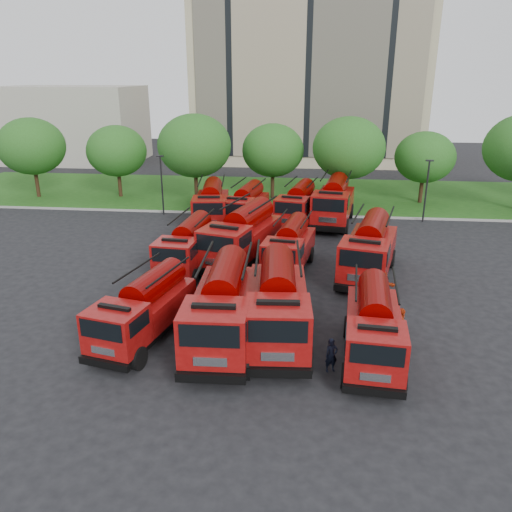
{
  "coord_description": "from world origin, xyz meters",
  "views": [
    {
      "loc": [
        2.39,
        -23.82,
        11.53
      ],
      "look_at": [
        -0.38,
        2.61,
        1.8
      ],
      "focal_mm": 35.0,
      "sensor_mm": 36.0,
      "label": 1
    }
  ],
  "objects": [
    {
      "name": "curb",
      "position": [
        0.0,
        17.9,
        0.07
      ],
      "size": [
        70.0,
        0.3,
        0.14
      ],
      "primitive_type": "cube",
      "color": "gray",
      "rests_on": "ground"
    },
    {
      "name": "side_building",
      "position": [
        -30.0,
        44.0,
        5.0
      ],
      "size": [
        18.0,
        12.0,
        10.0
      ],
      "primitive_type": "cube",
      "color": "#A09B8E",
      "rests_on": "ground"
    },
    {
      "name": "fire_truck_2",
      "position": [
        1.24,
        -3.42,
        1.77
      ],
      "size": [
        3.23,
        7.87,
        3.51
      ],
      "rotation": [
        0.0,
        0.0,
        0.07
      ],
      "color": "black",
      "rests_on": "ground"
    },
    {
      "name": "tree_5",
      "position": [
        13.0,
        23.5,
        4.35
      ],
      "size": [
        5.46,
        5.46,
        6.68
      ],
      "color": "#382314",
      "rests_on": "ground"
    },
    {
      "name": "fire_truck_6",
      "position": [
        1.43,
        5.28,
        1.5
      ],
      "size": [
        3.25,
        6.82,
        2.98
      ],
      "rotation": [
        0.0,
        0.0,
        -0.16
      ],
      "color": "black",
      "rests_on": "ground"
    },
    {
      "name": "ground",
      "position": [
        0.0,
        0.0,
        0.0
      ],
      "size": [
        140.0,
        140.0,
        0.0
      ],
      "primitive_type": "plane",
      "color": "black",
      "rests_on": "ground"
    },
    {
      "name": "firefighter_0",
      "position": [
        3.61,
        -5.91,
        0.0
      ],
      "size": [
        0.65,
        0.57,
        1.48
      ],
      "primitive_type": "imported",
      "rotation": [
        0.0,
        0.0,
        0.39
      ],
      "color": "black",
      "rests_on": "ground"
    },
    {
      "name": "firefighter_1",
      "position": [
        -2.49,
        -5.74,
        0.0
      ],
      "size": [
        0.83,
        0.56,
        1.56
      ],
      "primitive_type": "imported",
      "rotation": [
        0.0,
        0.0,
        -0.21
      ],
      "color": "#B32F0D",
      "rests_on": "ground"
    },
    {
      "name": "fire_truck_0",
      "position": [
        -4.79,
        -4.04,
        1.5
      ],
      "size": [
        3.64,
        6.86,
        2.97
      ],
      "rotation": [
        0.0,
        0.0,
        -0.23
      ],
      "color": "black",
      "rests_on": "ground"
    },
    {
      "name": "fire_truck_7",
      "position": [
        6.18,
        4.73,
        1.74
      ],
      "size": [
        4.3,
        7.99,
        3.46
      ],
      "rotation": [
        0.0,
        0.0,
        -0.24
      ],
      "color": "black",
      "rests_on": "ground"
    },
    {
      "name": "fire_truck_8",
      "position": [
        -5.19,
        14.41,
        1.69
      ],
      "size": [
        3.43,
        7.63,
        3.35
      ],
      "rotation": [
        0.0,
        0.0,
        0.12
      ],
      "color": "black",
      "rests_on": "ground"
    },
    {
      "name": "tree_4",
      "position": [
        6.0,
        22.5,
        5.22
      ],
      "size": [
        6.55,
        6.55,
        8.01
      ],
      "color": "#382314",
      "rests_on": "ground"
    },
    {
      "name": "fire_truck_9",
      "position": [
        -2.49,
        14.75,
        1.58
      ],
      "size": [
        3.38,
        7.19,
        3.15
      ],
      "rotation": [
        0.0,
        0.0,
        -0.15
      ],
      "color": "black",
      "rests_on": "ground"
    },
    {
      "name": "fire_truck_1",
      "position": [
        -1.15,
        -4.03,
        1.78
      ],
      "size": [
        3.06,
        7.85,
        3.53
      ],
      "rotation": [
        0.0,
        0.0,
        0.03
      ],
      "color": "black",
      "rests_on": "ground"
    },
    {
      "name": "tree_0",
      "position": [
        -24.0,
        22.0,
        5.02
      ],
      "size": [
        6.3,
        6.3,
        7.7
      ],
      "color": "#382314",
      "rests_on": "ground"
    },
    {
      "name": "fire_truck_4",
      "position": [
        -4.82,
        4.68,
        1.54
      ],
      "size": [
        2.91,
        6.89,
        3.06
      ],
      "rotation": [
        0.0,
        0.0,
        -0.09
      ],
      "color": "black",
      "rests_on": "ground"
    },
    {
      "name": "apartment_building",
      "position": [
        2.0,
        47.94,
        12.5
      ],
      "size": [
        30.0,
        14.18,
        25.0
      ],
      "color": "#BDB38C",
      "rests_on": "ground"
    },
    {
      "name": "fire_truck_3",
      "position": [
        5.38,
        -4.71,
        1.51
      ],
      "size": [
        2.88,
        6.78,
        3.01
      ],
      "rotation": [
        0.0,
        0.0,
        -0.09
      ],
      "color": "black",
      "rests_on": "ground"
    },
    {
      "name": "firefighter_2",
      "position": [
        6.71,
        -3.6,
        0.0
      ],
      "size": [
        0.84,
        1.21,
        1.88
      ],
      "primitive_type": "imported",
      "rotation": [
        0.0,
        0.0,
        1.78
      ],
      "color": "#B32F0D",
      "rests_on": "ground"
    },
    {
      "name": "firefighter_5",
      "position": [
        6.51,
        1.11,
        0.0
      ],
      "size": [
        1.7,
        0.87,
        1.76
      ],
      "primitive_type": "imported",
      "rotation": [
        0.0,
        0.0,
        3.04
      ],
      "color": "#B32F0D",
      "rests_on": "ground"
    },
    {
      "name": "tree_3",
      "position": [
        -1.0,
        24.0,
        4.68
      ],
      "size": [
        5.88,
        5.88,
        7.19
      ],
      "color": "#382314",
      "rests_on": "ground"
    },
    {
      "name": "fire_truck_5",
      "position": [
        -1.65,
        6.28,
        1.81
      ],
      "size": [
        4.77,
        8.32,
        3.59
      ],
      "rotation": [
        0.0,
        0.0,
        -0.28
      ],
      "color": "black",
      "rests_on": "ground"
    },
    {
      "name": "lamp_post_0",
      "position": [
        -10.0,
        17.2,
        2.9
      ],
      "size": [
        0.6,
        0.25,
        5.11
      ],
      "color": "black",
      "rests_on": "ground"
    },
    {
      "name": "tree_2",
      "position": [
        -8.0,
        21.5,
        5.35
      ],
      "size": [
        6.72,
        6.72,
        8.22
      ],
      "color": "#382314",
      "rests_on": "ground"
    },
    {
      "name": "lawn",
      "position": [
        0.0,
        26.0,
        0.06
      ],
      "size": [
        70.0,
        16.0,
        0.12
      ],
      "primitive_type": "cube",
      "color": "#164712",
      "rests_on": "ground"
    },
    {
      "name": "fire_truck_10",
      "position": [
        1.7,
        15.45,
        1.61
      ],
      "size": [
        3.7,
        7.34,
        3.19
      ],
      "rotation": [
        0.0,
        0.0,
        -0.19
      ],
      "color": "black",
      "rests_on": "ground"
    },
    {
      "name": "fire_truck_11",
      "position": [
        4.55,
        15.97,
        1.82
      ],
      "size": [
        3.89,
        8.25,
        3.61
      ],
      "rotation": [
        0.0,
        0.0,
        -0.15
      ],
      "color": "black",
      "rests_on": "ground"
    },
    {
      "name": "tree_1",
      "position": [
        -16.0,
        23.0,
        4.55
      ],
      "size": [
        5.71,
        5.71,
        6.98
      ],
      "color": "#382314",
      "rests_on": "ground"
    },
    {
      "name": "firefighter_3",
      "position": [
        5.48,
        -2.21,
        0.0
      ],
      "size": [
        1.07,
        0.69,
        1.52
      ],
      "primitive_type": "imported",
      "rotation": [
        0.0,
        0.0,
        3.34
      ],
      "color": "black",
      "rests_on": "ground"
    },
    {
      "name": "firefighter_4",
      "position": [
        -2.04,
        2.74,
        0.0
      ],
      "size": [
        1.11,
        0.89,
        1.97
      ],
      "primitive_type": "imported",
      "rotation": [
        0.0,
        0.0,
        2.84
      ],
      "color": "black",
      "rests_on": "ground"
    },
    {
      "name": "lamp_post_1",
      "position": [
        12.0,
        17.2,
        2.9
      ],
      "size": [
        0.6,
        0.25,
        5.11
      ],
      "color": "black",
      "rests_on": "ground"
    }
  ]
}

